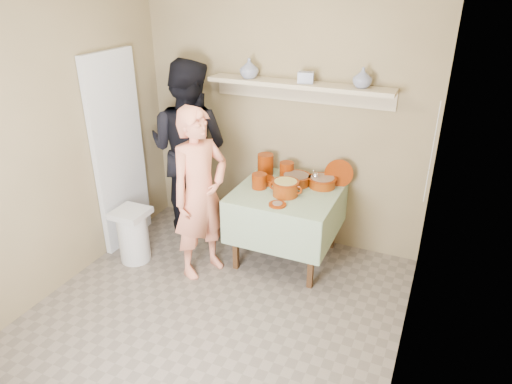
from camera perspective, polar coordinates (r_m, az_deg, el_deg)
The scene contains 22 objects.
ground at distance 3.92m, azimuth -6.71°, elevation -16.68°, with size 3.50×3.50×0.00m, color #716458.
tile_panel at distance 4.85m, azimuth -16.76°, elevation 4.74°, with size 0.06×0.70×2.00m, color silver.
plate_stack_a at distance 4.69m, azimuth 1.20°, elevation 3.47°, with size 0.16×0.16×0.22m, color #692107.
plate_stack_b at distance 4.61m, azimuth 3.85°, elevation 2.71°, with size 0.14×0.14×0.17m, color #692107.
bowl_stack at distance 4.39m, azimuth 0.42°, elevation 1.39°, with size 0.14×0.14×0.14m, color #692107.
empty_bowl at distance 4.51m, azimuth 1.10°, elevation 1.44°, with size 0.19×0.19×0.06m, color #692107.
propped_lid at distance 4.51m, azimuth 10.30°, elevation 2.29°, with size 0.28×0.28×0.02m, color #692107.
vase_right at distance 4.25m, azimuth 13.18°, elevation 13.74°, with size 0.17×0.17×0.18m, color navy.
vase_left at distance 4.56m, azimuth -0.87°, elevation 15.19°, with size 0.18×0.18×0.19m, color navy.
ceramic_box at distance 4.37m, azimuth 6.25°, elevation 14.04°, with size 0.14×0.10×0.10m, color navy.
person_cook at distance 4.19m, azimuth -6.98°, elevation -0.30°, with size 0.60×0.39×1.64m, color #EC8566.
person_helper at distance 4.96m, azimuth -8.38°, elevation 5.38°, with size 0.92×0.72×1.90m, color black.
room_shell at distance 3.09m, azimuth -8.21°, elevation 6.11°, with size 3.04×3.54×2.62m.
serving_table at distance 4.44m, azimuth 3.94°, elevation -1.14°, with size 0.97×0.97×0.76m.
cazuela_meat_a at distance 4.50m, azimuth 5.02°, elevation 1.68°, with size 0.30×0.30×0.10m.
cazuela_meat_b at distance 4.47m, azimuth 8.29°, elevation 1.35°, with size 0.28×0.28×0.10m.
ladle at distance 4.45m, azimuth 7.47°, elevation 2.02°, with size 0.08×0.26×0.19m.
cazuela_rice at distance 4.25m, azimuth 3.71°, elevation 0.64°, with size 0.33×0.25×0.14m.
front_plate at distance 4.08m, azimuth 2.70°, elevation -1.55°, with size 0.16×0.16×0.03m.
wall_shelf at distance 4.45m, azimuth 5.42°, elevation 12.98°, with size 1.80×0.25×0.21m.
trash_bin at distance 4.73m, azimuth -15.08°, elevation -5.21°, with size 0.32×0.32×0.56m.
electrical_cord at distance 4.18m, azimuth 21.12°, elevation 4.52°, with size 0.01×0.05×0.90m.
Camera 1 is at (1.57, -2.47, 2.61)m, focal length 32.00 mm.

